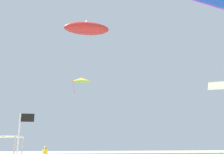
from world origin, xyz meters
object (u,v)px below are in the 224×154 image
at_px(kite_inflatable_red, 87,28).
at_px(kite_delta_yellow, 81,80).
at_px(kite_diamond_white, 224,87).
at_px(banner_flag, 20,142).

bearing_deg(kite_inflatable_red, kite_delta_yellow, 81.08).
relative_size(kite_diamond_white, kite_delta_yellow, 1.08).
bearing_deg(banner_flag, kite_delta_yellow, 81.14).
distance_m(kite_inflatable_red, kite_delta_yellow, 11.09).
xyz_separation_m(kite_inflatable_red, kite_delta_yellow, (-0.86, -4.42, -10.14)).
height_order(kite_diamond_white, kite_inflatable_red, kite_inflatable_red).
distance_m(banner_flag, kite_diamond_white, 21.42).
bearing_deg(kite_diamond_white, kite_inflatable_red, 154.65).
xyz_separation_m(kite_diamond_white, kite_delta_yellow, (-13.58, 13.11, 3.42)).
xyz_separation_m(banner_flag, kite_inflatable_red, (4.66, 28.80, 18.97)).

